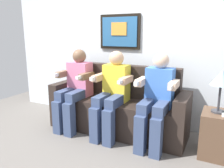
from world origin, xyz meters
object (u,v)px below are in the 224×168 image
(couch, at_px, (118,109))
(side_table_right, at_px, (220,135))
(table_lamp, at_px, (221,80))
(person_on_right, at_px, (157,97))
(spare_remote_on_table, at_px, (224,114))
(person_in_middle, at_px, (112,91))
(person_on_left, at_px, (75,86))

(couch, height_order, side_table_right, couch)
(side_table_right, bearing_deg, table_lamp, 177.31)
(person_on_right, bearing_deg, table_lamp, 5.53)
(person_on_right, xyz_separation_m, spare_remote_on_table, (0.72, -0.00, -0.10))
(person_on_right, relative_size, spare_remote_on_table, 8.54)
(table_lamp, bearing_deg, person_in_middle, -177.06)
(couch, xyz_separation_m, spare_remote_on_table, (1.30, -0.17, 0.20))
(person_on_left, height_order, side_table_right, person_on_left)
(table_lamp, bearing_deg, person_on_right, -174.47)
(side_table_right, relative_size, spare_remote_on_table, 3.85)
(table_lamp, xyz_separation_m, spare_remote_on_table, (0.06, -0.07, -0.35))
(couch, bearing_deg, table_lamp, -4.78)
(couch, xyz_separation_m, person_on_right, (0.58, -0.17, 0.29))
(person_on_left, relative_size, spare_remote_on_table, 8.54)
(couch, height_order, person_on_right, person_on_right)
(table_lamp, bearing_deg, side_table_right, -2.69)
(table_lamp, bearing_deg, spare_remote_on_table, -49.06)
(side_table_right, xyz_separation_m, spare_remote_on_table, (0.01, -0.06, 0.26))
(person_on_right, xyz_separation_m, side_table_right, (0.71, 0.06, -0.36))
(table_lamp, bearing_deg, person_on_left, -178.00)
(couch, height_order, spare_remote_on_table, couch)
(person_on_right, height_order, side_table_right, person_on_right)
(couch, relative_size, person_on_left, 1.69)
(person_on_right, bearing_deg, person_in_middle, 180.00)
(couch, relative_size, table_lamp, 4.07)
(couch, xyz_separation_m, table_lamp, (1.24, -0.10, 0.55))
(side_table_right, bearing_deg, couch, 175.30)
(person_on_left, xyz_separation_m, side_table_right, (1.87, 0.06, -0.36))
(person_on_left, distance_m, person_in_middle, 0.58)
(person_in_middle, bearing_deg, couch, 89.98)
(person_on_left, bearing_deg, person_on_right, 0.00)
(person_in_middle, height_order, spare_remote_on_table, person_in_middle)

